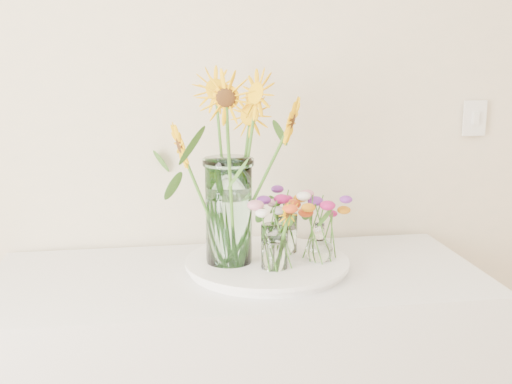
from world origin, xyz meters
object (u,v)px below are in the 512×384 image
at_px(tray, 267,265).
at_px(small_vase_c, 285,233).
at_px(small_vase_b, 319,242).
at_px(small_vase_a, 274,247).
at_px(mason_jar, 229,211).

xyz_separation_m(tray, small_vase_c, (0.07, 0.07, 0.07)).
xyz_separation_m(small_vase_b, small_vase_c, (-0.08, 0.10, 0.00)).
height_order(tray, small_vase_a, small_vase_a).
xyz_separation_m(mason_jar, small_vase_c, (0.18, 0.07, -0.09)).
height_order(small_vase_a, small_vase_c, small_vase_a).
distance_m(mason_jar, small_vase_a, 0.17).
distance_m(mason_jar, small_vase_b, 0.28).
bearing_deg(small_vase_b, small_vase_a, -161.46).
height_order(small_vase_a, small_vase_b, small_vase_a).
xyz_separation_m(small_vase_a, small_vase_b, (0.14, 0.05, -0.01)).
bearing_deg(small_vase_b, tray, 170.66).
bearing_deg(small_vase_a, small_vase_b, 18.54).
bearing_deg(tray, small_vase_a, -83.68).
distance_m(tray, mason_jar, 0.20).
relative_size(tray, small_vase_b, 3.93).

